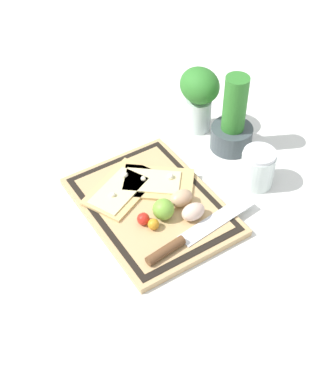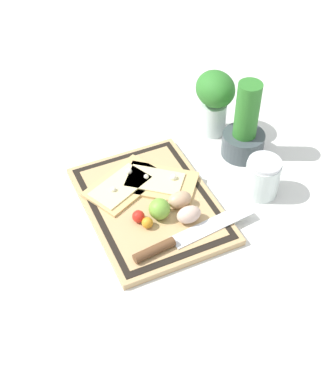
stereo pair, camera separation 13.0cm
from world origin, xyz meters
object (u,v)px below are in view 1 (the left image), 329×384
Objects in this scene: pizza_slice_far at (156,182)px; egg_brown at (181,198)px; sauce_jar at (257,170)px; cherry_tomato_yellow at (153,224)px; lime at (164,209)px; egg_pink at (193,212)px; cherry_tomato_red at (143,219)px; knife at (184,239)px; herb_glass at (199,95)px; pizza_slice_near at (121,189)px; herb_pot at (233,124)px.

egg_brown is at bearing 8.06° from pizza_slice_far.
cherry_tomato_yellow is at bearing -89.24° from sauce_jar.
egg_pink is at bearing 54.00° from lime.
cherry_tomato_red is at bearing -114.31° from egg_pink.
knife is 5.27× the size of egg_brown.
pizza_slice_far is 0.14m from cherry_tomato_red.
herb_glass is at bearing 178.60° from sauce_jar.
cherry_tomato_red is 0.16× the size of herb_glass.
cherry_tomato_yellow reaches higher than pizza_slice_far.
lime is at bearing 17.38° from pizza_slice_near.
pizza_slice_far is 1.11× the size of herb_glass.
pizza_slice_far is 7.10× the size of cherry_tomato_red.
pizza_slice_far is 0.67× the size of knife.
cherry_tomato_yellow is 0.12× the size of herb_pot.
sauce_jar reaches higher than pizza_slice_near.
herb_glass reaches higher than cherry_tomato_yellow.
cherry_tomato_red is at bearing -70.35° from herb_pot.
herb_pot is 0.16m from sauce_jar.
sauce_jar is at bearing 83.35° from egg_brown.
pizza_slice_near is 0.34m from sauce_jar.
lime is 0.05m from cherry_tomato_red.
lime reaches higher than cherry_tomato_yellow.
pizza_slice_far is 2.05× the size of sauce_jar.
cherry_tomato_red is at bearing -88.14° from egg_brown.
cherry_tomato_red is at bearing -53.33° from herb_glass.
knife is at bearing -74.45° from sauce_jar.
sauce_jar is (0.12, 0.23, 0.02)m from pizza_slice_far.
knife is 0.11m from cherry_tomato_red.
pizza_slice_near is 0.16m from egg_brown.
herb_pot is (-0.18, 0.25, 0.04)m from egg_pink.
cherry_tomato_yellow is at bearing -49.56° from herb_glass.
egg_brown is at bearing 39.32° from pizza_slice_near.
herb_pot reaches higher than sauce_jar.
knife is (0.22, 0.04, 0.00)m from pizza_slice_near.
herb_pot is (-0.14, 0.31, 0.03)m from lime.
lime is at bearing -47.64° from herb_glass.
herb_pot is at bearing 126.10° from knife.
lime is at bearing -66.08° from herb_pot.
cherry_tomato_yellow is at bearing 0.47° from pizza_slice_near.
herb_pot is 1.16× the size of herb_glass.
cherry_tomato_red reaches higher than cherry_tomato_yellow.
cherry_tomato_yellow is (-0.07, -0.04, 0.01)m from knife.
cherry_tomato_red is 1.11× the size of cherry_tomato_yellow.
cherry_tomato_red is 0.29× the size of sauce_jar.
pizza_slice_far is 0.11m from lime.
egg_pink reaches higher than knife.
herb_glass is at bearing 122.66° from pizza_slice_far.
egg_pink is 1.16× the size of lime.
sauce_jar is (0.02, 0.32, 0.01)m from cherry_tomato_red.
egg_brown is at bearing -42.40° from herb_glass.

